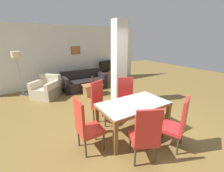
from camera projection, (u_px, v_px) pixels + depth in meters
name	position (u px, v px, depth m)	size (l,w,h in m)	color
ground_plane	(132.00, 132.00, 3.59)	(18.00, 18.00, 0.00)	brown
back_wall	(70.00, 56.00, 6.96)	(7.20, 0.09, 2.70)	silver
divider_pillar	(119.00, 63.00, 4.92)	(0.42, 0.35, 2.70)	silver
dining_table	(133.00, 109.00, 3.41)	(1.57, 0.89, 0.75)	brown
dining_chair_near_left	(145.00, 135.00, 2.56)	(0.61, 0.61, 1.09)	red
dining_chair_near_right	(177.00, 123.00, 2.92)	(0.61, 0.61, 1.09)	red
dining_chair_far_right	(126.00, 96.00, 4.27)	(0.62, 0.62, 1.09)	red
dining_chair_far_left	(101.00, 101.00, 3.92)	(0.61, 0.61, 1.09)	red
dining_chair_head_left	(86.00, 125.00, 2.85)	(0.46, 0.46, 1.09)	red
sofa	(84.00, 82.00, 6.59)	(1.84, 0.89, 0.82)	black
armchair	(47.00, 90.00, 5.66)	(1.18, 1.18, 0.82)	beige
coffee_table	(93.00, 89.00, 5.88)	(0.75, 0.46, 0.43)	#A56A40
bottle	(92.00, 81.00, 5.91)	(0.07, 0.07, 0.29)	#4C2D14
tv_stand	(105.00, 76.00, 7.91)	(1.29, 0.40, 0.47)	#9B6245
tv_screen	(105.00, 66.00, 7.76)	(0.81, 0.33, 0.58)	black
floor_lamp	(17.00, 59.00, 5.49)	(0.32, 0.32, 1.69)	#B7B7BC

